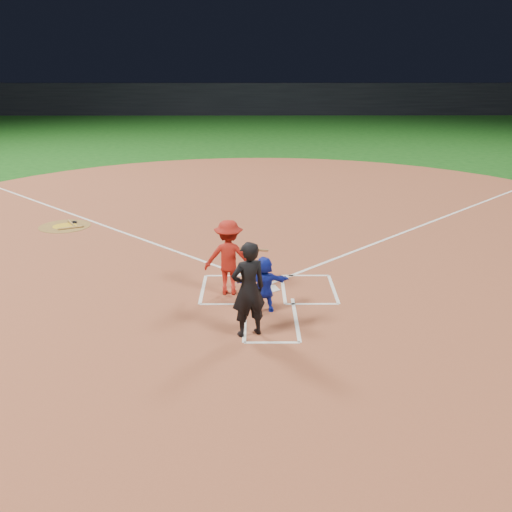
{
  "coord_description": "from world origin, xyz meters",
  "views": [
    {
      "loc": [
        -0.38,
        -12.86,
        5.26
      ],
      "look_at": [
        -0.3,
        -0.4,
        1.0
      ],
      "focal_mm": 40.0,
      "sensor_mm": 36.0,
      "label": 1
    }
  ],
  "objects_px": {
    "catcher": "(264,284)",
    "batter_at_plate": "(229,257)",
    "home_plate": "(268,289)",
    "on_deck_circle": "(65,226)",
    "umpire": "(248,289)"
  },
  "relations": [
    {
      "from": "on_deck_circle",
      "to": "catcher",
      "type": "height_order",
      "value": "catcher"
    },
    {
      "from": "home_plate",
      "to": "catcher",
      "type": "relative_size",
      "value": 0.47
    },
    {
      "from": "on_deck_circle",
      "to": "umpire",
      "type": "height_order",
      "value": "umpire"
    },
    {
      "from": "on_deck_circle",
      "to": "home_plate",
      "type": "bearing_deg",
      "value": -40.02
    },
    {
      "from": "home_plate",
      "to": "catcher",
      "type": "distance_m",
      "value": 1.43
    },
    {
      "from": "on_deck_circle",
      "to": "batter_at_plate",
      "type": "distance_m",
      "value": 8.27
    },
    {
      "from": "batter_at_plate",
      "to": "umpire",
      "type": "bearing_deg",
      "value": -77.79
    },
    {
      "from": "catcher",
      "to": "batter_at_plate",
      "type": "distance_m",
      "value": 1.34
    },
    {
      "from": "home_plate",
      "to": "on_deck_circle",
      "type": "distance_m",
      "value": 8.75
    },
    {
      "from": "catcher",
      "to": "umpire",
      "type": "xyz_separation_m",
      "value": [
        -0.33,
        -1.15,
        0.35
      ]
    },
    {
      "from": "home_plate",
      "to": "batter_at_plate",
      "type": "height_order",
      "value": "batter_at_plate"
    },
    {
      "from": "umpire",
      "to": "on_deck_circle",
      "type": "bearing_deg",
      "value": -75.55
    },
    {
      "from": "home_plate",
      "to": "catcher",
      "type": "bearing_deg",
      "value": 84.21
    },
    {
      "from": "on_deck_circle",
      "to": "batter_at_plate",
      "type": "bearing_deg",
      "value": -45.5
    },
    {
      "from": "on_deck_circle",
      "to": "batter_at_plate",
      "type": "height_order",
      "value": "batter_at_plate"
    }
  ]
}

